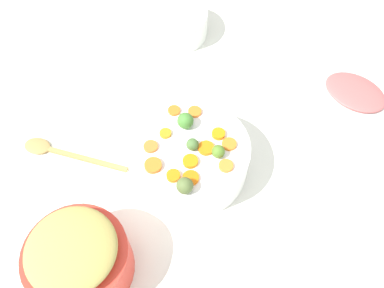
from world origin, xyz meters
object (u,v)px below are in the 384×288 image
at_px(metal_pot, 81,262).
at_px(wooden_spoon, 55,151).
at_px(serving_bowl_carrots, 192,158).
at_px(casserole_dish, 175,23).
at_px(ham_plate, 360,96).

distance_m(metal_pot, wooden_spoon, 0.33).
bearing_deg(serving_bowl_carrots, casserole_dish, -25.37).
height_order(serving_bowl_carrots, wooden_spoon, serving_bowl_carrots).
bearing_deg(wooden_spoon, casserole_dish, -65.52).
bearing_deg(wooden_spoon, metal_pot, 171.12).
bearing_deg(serving_bowl_carrots, metal_pot, 106.20).
bearing_deg(ham_plate, serving_bowl_carrots, 84.46).
bearing_deg(wooden_spoon, serving_bowl_carrots, -129.25).
relative_size(serving_bowl_carrots, casserole_dish, 1.35).
xyz_separation_m(wooden_spoon, casserole_dish, (0.22, -0.49, 0.04)).
xyz_separation_m(metal_pot, ham_plate, (0.04, -0.86, -0.05)).
relative_size(metal_pot, casserole_dish, 1.05).
xyz_separation_m(serving_bowl_carrots, metal_pot, (-0.10, 0.33, 0.00)).
distance_m(serving_bowl_carrots, wooden_spoon, 0.36).
xyz_separation_m(serving_bowl_carrots, ham_plate, (-0.05, -0.53, -0.05)).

